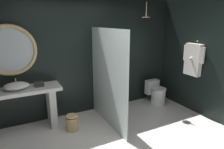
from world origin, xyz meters
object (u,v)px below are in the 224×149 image
vessel_sink (16,86)px  tissue_box (39,84)px  round_wall_mirror (10,50)px  toilet (156,93)px  waste_bin (72,122)px  hanging_bathrobe (193,59)px  rain_shower_head (146,15)px

vessel_sink → tissue_box: (0.40, -0.01, -0.02)m
round_wall_mirror → toilet: bearing=-6.8°
waste_bin → vessel_sink: bearing=154.8°
hanging_bathrobe → rain_shower_head: bearing=135.9°
rain_shower_head → vessel_sink: bearing=178.5°
round_wall_mirror → hanging_bathrobe: 3.81m
rain_shower_head → hanging_bathrobe: (0.79, -0.77, -0.94)m
vessel_sink → toilet: size_ratio=0.76×
vessel_sink → waste_bin: vessel_sink is taller
rain_shower_head → tissue_box: bearing=178.6°
tissue_box → round_wall_mirror: bearing=150.2°
rain_shower_head → toilet: size_ratio=0.58×
vessel_sink → round_wall_mirror: 0.67m
vessel_sink → rain_shower_head: size_ratio=1.30×
hanging_bathrobe → toilet: bearing=121.4°
vessel_sink → round_wall_mirror: bearing=97.0°
hanging_bathrobe → waste_bin: (-2.73, 0.42, -1.10)m
waste_bin → tissue_box: bearing=140.7°
round_wall_mirror → toilet: (3.23, -0.39, -1.29)m
toilet → waste_bin: 2.33m
waste_bin → rain_shower_head: bearing=10.1°
tissue_box → hanging_bathrobe: size_ratio=0.22×
tissue_box → vessel_sink: bearing=178.0°
vessel_sink → rain_shower_head: rain_shower_head is taller
rain_shower_head → hanging_bathrobe: rain_shower_head is taller
round_wall_mirror → hanging_bathrobe: bearing=-16.3°
tissue_box → rain_shower_head: (2.44, -0.06, 1.30)m
vessel_sink → tissue_box: 0.40m
hanging_bathrobe → waste_bin: hanging_bathrobe is taller
round_wall_mirror → waste_bin: (0.92, -0.65, -1.39)m
toilet → waste_bin: (-2.32, -0.26, -0.10)m
vessel_sink → tissue_box: size_ratio=2.62×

